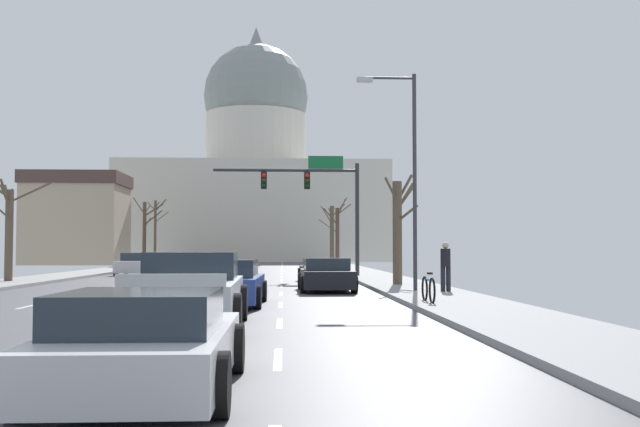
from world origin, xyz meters
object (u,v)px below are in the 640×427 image
(sedan_oncoming_00, at_px, (136,265))
(sedan_oncoming_02, at_px, (221,260))
(sedan_near_04, at_px, (144,345))
(sedan_near_02, at_px, (228,284))
(sedan_oncoming_01, at_px, (212,262))
(pickup_truck_near_03, at_px, (189,293))
(street_lamp_right, at_px, (407,162))
(bicycle_parked, at_px, (428,289))
(pedestrian_00, at_px, (446,264))
(sedan_near_01, at_px, (326,276))
(signal_gantry, at_px, (316,190))
(sedan_near_00, at_px, (320,271))

(sedan_oncoming_00, distance_m, sedan_oncoming_02, 18.21)
(sedan_near_04, bearing_deg, sedan_near_02, 90.04)
(sedan_oncoming_01, bearing_deg, pickup_truck_near_03, -85.34)
(street_lamp_right, height_order, bicycle_parked, street_lamp_right)
(sedan_near_02, bearing_deg, sedan_near_04, -89.96)
(street_lamp_right, height_order, pedestrian_00, street_lamp_right)
(bicycle_parked, bearing_deg, sedan_near_01, 107.27)
(pickup_truck_near_03, height_order, sedan_oncoming_01, pickup_truck_near_03)
(bicycle_parked, bearing_deg, street_lamp_right, 86.34)
(signal_gantry, height_order, sedan_near_02, signal_gantry)
(sedan_near_04, height_order, pedestrian_00, pedestrian_00)
(street_lamp_right, xyz_separation_m, pickup_truck_near_03, (-6.28, -10.60, -3.96))
(sedan_near_04, bearing_deg, sedan_oncoming_00, 101.08)
(signal_gantry, xyz_separation_m, sedan_near_01, (-0.15, -12.31, -4.17))
(sedan_oncoming_00, relative_size, pedestrian_00, 2.65)
(sedan_oncoming_01, bearing_deg, bicycle_parked, -75.33)
(pickup_truck_near_03, distance_m, sedan_oncoming_02, 48.44)
(sedan_oncoming_00, bearing_deg, pedestrian_00, -54.90)
(sedan_near_04, bearing_deg, signal_gantry, 84.06)
(pickup_truck_near_03, distance_m, pedestrian_00, 12.45)
(sedan_oncoming_01, bearing_deg, sedan_near_00, -70.86)
(sedan_near_00, distance_m, sedan_oncoming_02, 29.06)
(sedan_near_01, relative_size, sedan_oncoming_01, 0.95)
(sedan_oncoming_00, bearing_deg, signal_gantry, -27.33)
(street_lamp_right, bearing_deg, sedan_near_01, 142.67)
(signal_gantry, xyz_separation_m, sedan_near_00, (-0.01, -4.86, -4.19))
(pedestrian_00, bearing_deg, sedan_oncoming_00, 125.10)
(signal_gantry, distance_m, sedan_near_01, 12.99)
(sedan_oncoming_00, distance_m, sedan_oncoming_01, 10.40)
(street_lamp_right, distance_m, sedan_oncoming_00, 24.24)
(pickup_truck_near_03, height_order, pedestrian_00, pedestrian_00)
(sedan_near_00, bearing_deg, pedestrian_00, -69.59)
(sedan_near_02, relative_size, bicycle_parked, 2.67)
(sedan_near_00, distance_m, sedan_near_02, 14.64)
(bicycle_parked, bearing_deg, signal_gantry, 96.37)
(street_lamp_right, distance_m, pedestrian_00, 3.84)
(sedan_near_01, bearing_deg, sedan_oncoming_00, 120.55)
(sedan_near_04, relative_size, bicycle_parked, 2.37)
(pickup_truck_near_03, relative_size, bicycle_parked, 2.97)
(sedan_near_01, height_order, sedan_near_04, sedan_near_01)
(street_lamp_right, xyz_separation_m, sedan_near_04, (-5.91, -17.58, -4.11))
(sedan_near_02, height_order, sedan_oncoming_02, sedan_near_02)
(sedan_near_00, xyz_separation_m, sedan_oncoming_02, (-6.97, 28.21, 0.04))
(sedan_near_02, relative_size, pedestrian_00, 2.82)
(sedan_oncoming_02, bearing_deg, sedan_oncoming_00, -101.67)
(sedan_near_01, bearing_deg, sedan_oncoming_02, 100.85)
(sedan_oncoming_01, bearing_deg, sedan_near_01, -76.07)
(signal_gantry, distance_m, sedan_near_04, 32.42)
(sedan_near_00, relative_size, sedan_oncoming_01, 0.96)
(sedan_oncoming_01, xyz_separation_m, bicycle_parked, (9.21, -35.18, -0.09))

